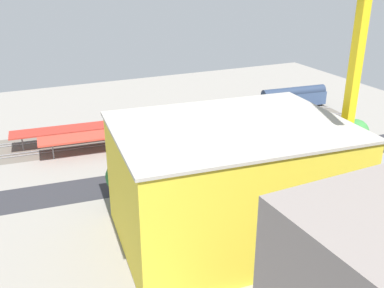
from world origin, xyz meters
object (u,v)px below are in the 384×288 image
Objects in this scene: platform_canopy_far at (125,123)px; tower_crane at (360,71)px; locomotive at (214,113)px; street_tree_2 at (253,146)px; parked_car_0 at (289,144)px; construction_building at (230,184)px; street_tree_0 at (308,143)px; street_tree_3 at (355,133)px; street_tree_1 at (122,176)px; platform_canopy_near at (171,127)px; passenger_coach at (293,97)px; parked_car_2 at (238,154)px; parked_car_1 at (267,149)px; traffic_light at (123,157)px; street_tree_4 at (282,149)px; parked_car_4 at (180,164)px; parked_car_3 at (211,158)px; box_truck_0 at (195,175)px.

tower_crane reaches higher than platform_canopy_far.
street_tree_2 reaches higher than locomotive.
construction_building is at bearing 40.51° from parked_car_0.
street_tree_3 reaches higher than street_tree_0.
street_tree_1 is (11.70, -16.34, -3.99)m from construction_building.
locomotive is (-16.09, -10.65, -2.26)m from platform_canopy_near.
parked_car_2 is at bearing 37.12° from passenger_coach.
street_tree_0 reaches higher than parked_car_1.
street_tree_2 is at bearing 158.24° from traffic_light.
street_tree_4 reaches higher than parked_car_1.
locomotive is 2.47× the size of traffic_light.
traffic_light is (55.55, 22.33, 0.76)m from passenger_coach.
platform_canopy_far is at bearing -74.64° from parked_car_4.
street_tree_3 is (-51.24, -0.26, -0.05)m from street_tree_1.
street_tree_0 is at bearing 77.45° from parked_car_0.
street_tree_0 is at bearing -144.36° from construction_building.
street_tree_1 is 0.83× the size of street_tree_2.
street_tree_2 reaches higher than parked_car_3.
parked_car_1 is at bearing -161.43° from box_truck_0.
tower_crane reaches higher than parked_car_3.
street_tree_4 is at bearing 116.44° from parked_car_2.
tower_crane is (-18.73, 2.98, 15.35)m from construction_building.
street_tree_1 is (27.22, 8.20, 3.95)m from parked_car_2.
parked_car_3 reaches higher than parked_car_2.
passenger_coach is (-49.55, -3.11, -0.56)m from platform_canopy_far.
parked_car_0 is 0.58× the size of street_tree_3.
parked_car_3 is at bearing -2.86° from parked_car_1.
street_tree_0 reaches higher than platform_canopy_far.
street_tree_1 is 31.78m from street_tree_4.
platform_canopy_far is 23.78m from parked_car_3.
tower_crane reaches higher than locomotive.
locomotive is 0.73× the size of passenger_coach.
parked_car_0 is 0.58× the size of street_tree_1.
traffic_light is at bearing -21.76° from street_tree_2.
traffic_light is at bearing -36.54° from box_truck_0.
platform_canopy_far reaches higher than box_truck_0.
platform_canopy_far is at bearing -106.88° from street_tree_1.
tower_crane reaches higher than street_tree_2.
construction_building is 0.77× the size of tower_crane.
passenger_coach is 67.06m from construction_building.
box_truck_0 is at bearing -2.42° from street_tree_0.
passenger_coach reaches higher than platform_canopy_near.
tower_crane is 5.50× the size of street_tree_3.
construction_building is at bearing 46.85° from parked_car_1.
tower_crane is 44.65m from traffic_light.
street_tree_3 is at bearing 169.43° from traffic_light.
platform_canopy_far is 24.83m from locomotive.
parked_car_1 is 0.64× the size of street_tree_1.
passenger_coach is 2.69× the size of street_tree_1.
street_tree_2 reaches higher than street_tree_1.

